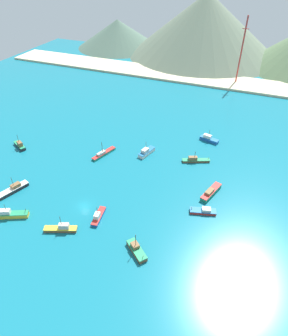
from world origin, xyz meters
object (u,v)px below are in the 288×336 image
Objects in this scene: fishing_boat_3 at (103,153)px; fishing_boat_10 at (211,192)px; fishing_boat_0 at (203,211)px; fishing_boat_9 at (137,250)px; fishing_boat_1 at (146,152)px; fishing_boat_8 at (13,189)px; fishing_boat_7 at (9,214)px; fishing_boat_5 at (209,139)px; fishing_boat_11 at (20,145)px; fishing_boat_6 at (61,228)px; fishing_boat_4 at (195,160)px; radio_tower at (242,51)px; fishing_boat_2 at (98,216)px.

fishing_boat_10 is at bearing -9.05° from fishing_boat_3.
fishing_boat_0 is 1.11× the size of fishing_boat_9.
fishing_boat_1 is at bearing 140.64° from fishing_boat_0.
fishing_boat_1 is 0.80× the size of fishing_boat_8.
fishing_boat_7 reaches higher than fishing_boat_10.
fishing_boat_9 is at bearing -95.30° from fishing_boat_5.
fishing_boat_0 is 0.78× the size of fishing_boat_8.
fishing_boat_1 reaches higher than fishing_boat_8.
fishing_boat_1 is 1.14× the size of fishing_boat_9.
fishing_boat_11 is (-16.11, 21.84, 0.19)m from fishing_boat_8.
fishing_boat_3 reaches higher than fishing_boat_6.
fishing_boat_1 is at bearing -173.30° from fishing_boat_4.
radio_tower is at bearing 93.31° from fishing_boat_0.
fishing_boat_5 is 33.11m from fishing_boat_10.
fishing_boat_8 is at bearing -53.58° from fishing_boat_11.
fishing_boat_11 is at bearing -165.96° from fishing_boat_4.
fishing_boat_9 is at bearing -122.10° from fishing_boat_0.
fishing_boat_1 is at bearing -137.49° from fishing_boat_5.
fishing_boat_8 is at bearing 161.43° from fishing_boat_6.
fishing_boat_0 is 26.33m from fishing_boat_4.
fishing_boat_4 is (19.39, 38.80, -0.07)m from fishing_boat_2.
fishing_boat_3 is 40.46m from fishing_boat_7.
fishing_boat_0 is 0.79× the size of fishing_boat_10.
fishing_boat_3 is at bearing 59.76° from fishing_boat_8.
fishing_boat_4 is 65.26m from fishing_boat_7.
fishing_boat_9 reaches higher than fishing_boat_0.
fishing_boat_7 is at bearing -175.73° from fishing_boat_6.
fishing_boat_1 is at bearing 48.41° from fishing_boat_8.
radio_tower is (46.54, 133.56, 17.40)m from fishing_boat_7.
fishing_boat_3 is 1.50× the size of fishing_boat_9.
fishing_boat_8 is 27.14m from fishing_boat_11.
fishing_boat_3 is at bearing -111.00° from radio_tower.
fishing_boat_2 is 16.64m from fishing_boat_9.
fishing_boat_4 is 64.04m from fishing_boat_8.
fishing_boat_1 is at bearing 16.77° from fishing_boat_11.
fishing_boat_5 is (-7.28, 41.19, 0.33)m from fishing_boat_0.
fishing_boat_5 is at bearing 54.73° from fishing_boat_7.
fishing_boat_1 is 45.74m from fishing_boat_9.
fishing_boat_6 is (-7.31, -8.03, 0.05)m from fishing_boat_2.
fishing_boat_3 reaches higher than fishing_boat_11.
radio_tower is (29.16, 132.26, 17.51)m from fishing_boat_6.
fishing_boat_7 is (-45.63, -64.51, 0.01)m from fishing_boat_5.
radio_tower is (-6.68, 101.27, 17.48)m from fishing_boat_10.
fishing_boat_8 is (-17.28, -29.64, 0.15)m from fishing_boat_3.
fishing_boat_3 is at bearing 170.95° from fishing_boat_10.
fishing_boat_11 is (-23.10, 31.32, 0.02)m from fishing_boat_7.
fishing_boat_10 is 0.29× the size of radio_tower.
radio_tower reaches higher than fishing_boat_1.
fishing_boat_3 is 43.52m from fishing_boat_5.
fishing_boat_3 is (-14.40, 29.79, -0.15)m from fishing_boat_2.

